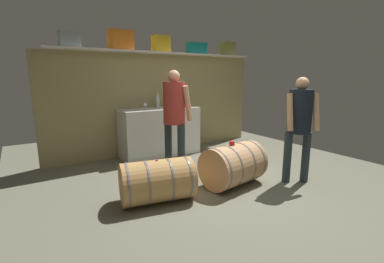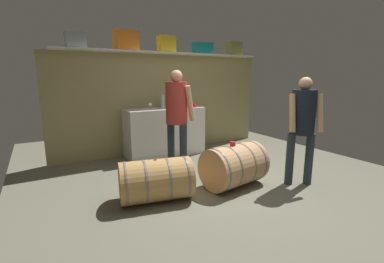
% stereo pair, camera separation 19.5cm
% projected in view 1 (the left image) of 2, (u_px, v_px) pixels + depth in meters
% --- Properties ---
extents(ground_plane, '(5.85, 8.08, 0.02)m').
position_uv_depth(ground_plane, '(210.00, 175.00, 4.45)').
color(ground_plane, '#6B6B58').
extents(back_wall_panel, '(4.65, 0.10, 2.02)m').
position_uv_depth(back_wall_panel, '(159.00, 104.00, 5.76)').
color(back_wall_panel, '#998E5C').
rests_on(back_wall_panel, ground).
extents(high_shelf_board, '(4.28, 0.40, 0.03)m').
position_uv_depth(high_shelf_board, '(162.00, 53.00, 5.43)').
color(high_shelf_board, silver).
rests_on(high_shelf_board, back_wall_panel).
extents(toolcase_grey, '(0.33, 0.26, 0.26)m').
position_uv_depth(toolcase_grey, '(69.00, 39.00, 4.50)').
color(toolcase_grey, gray).
rests_on(toolcase_grey, high_shelf_board).
extents(toolcase_orange, '(0.44, 0.30, 0.35)m').
position_uv_depth(toolcase_orange, '(120.00, 40.00, 4.95)').
color(toolcase_orange, orange).
rests_on(toolcase_orange, high_shelf_board).
extents(toolcase_yellow, '(0.34, 0.21, 0.32)m').
position_uv_depth(toolcase_yellow, '(161.00, 44.00, 5.39)').
color(toolcase_yellow, yellow).
rests_on(toolcase_yellow, high_shelf_board).
extents(toolcase_teal, '(0.44, 0.24, 0.24)m').
position_uv_depth(toolcase_teal, '(197.00, 48.00, 5.85)').
color(toolcase_teal, '#127D7A').
rests_on(toolcase_teal, high_shelf_board).
extents(toolcase_olive, '(0.34, 0.21, 0.30)m').
position_uv_depth(toolcase_olive, '(227.00, 49.00, 6.29)').
color(toolcase_olive, olive).
rests_on(toolcase_olive, high_shelf_board).
extents(work_cabinet, '(1.58, 0.58, 0.96)m').
position_uv_depth(work_cabinet, '(160.00, 132.00, 5.48)').
color(work_cabinet, silver).
rests_on(work_cabinet, ground).
extents(wine_bottle_dark, '(0.08, 0.08, 0.29)m').
position_uv_depth(wine_bottle_dark, '(176.00, 101.00, 5.44)').
color(wine_bottle_dark, black).
rests_on(wine_bottle_dark, work_cabinet).
extents(wine_bottle_clear, '(0.07, 0.07, 0.32)m').
position_uv_depth(wine_bottle_clear, '(158.00, 101.00, 5.41)').
color(wine_bottle_clear, '#B8C8BC').
rests_on(wine_bottle_clear, work_cabinet).
extents(wine_glass, '(0.07, 0.07, 0.13)m').
position_uv_depth(wine_glass, '(145.00, 105.00, 5.19)').
color(wine_glass, white).
rests_on(wine_glass, work_cabinet).
extents(red_funnel, '(0.11, 0.11, 0.11)m').
position_uv_depth(red_funnel, '(190.00, 105.00, 5.55)').
color(red_funnel, red).
rests_on(red_funnel, work_cabinet).
extents(wine_barrel_near, '(0.95, 0.72, 0.62)m').
position_uv_depth(wine_barrel_near, '(233.00, 165.00, 4.00)').
color(wine_barrel_near, tan).
rests_on(wine_barrel_near, ground).
extents(wine_barrel_far, '(1.00, 0.71, 0.56)m').
position_uv_depth(wine_barrel_far, '(157.00, 181.00, 3.46)').
color(wine_barrel_far, tan).
rests_on(wine_barrel_far, ground).
extents(tasting_cup, '(0.07, 0.07, 0.05)m').
position_uv_depth(tasting_cup, '(232.00, 143.00, 3.91)').
color(tasting_cup, red).
rests_on(tasting_cup, wine_barrel_near).
extents(winemaker_pouring, '(0.44, 0.54, 1.68)m').
position_uv_depth(winemaker_pouring, '(174.00, 111.00, 4.43)').
color(winemaker_pouring, '#263437').
rests_on(winemaker_pouring, ground).
extents(visitor_tasting, '(0.49, 0.45, 1.57)m').
position_uv_depth(visitor_tasting, '(300.00, 119.00, 3.97)').
color(visitor_tasting, '#29353C').
rests_on(visitor_tasting, ground).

